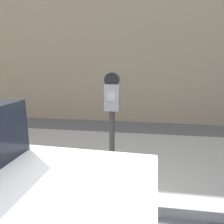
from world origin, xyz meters
name	(u,v)px	position (x,y,z in m)	size (l,w,h in m)	color
sidewalk	(121,160)	(0.00, 2.20, 0.07)	(24.00, 2.80, 0.15)	#ADAAA3
building_facade	(133,23)	(0.00, 5.29, 3.00)	(24.00, 0.30, 6.01)	tan
parking_meter	(112,113)	(-0.03, 1.18, 1.25)	(0.19, 0.13, 1.64)	#2D2D30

